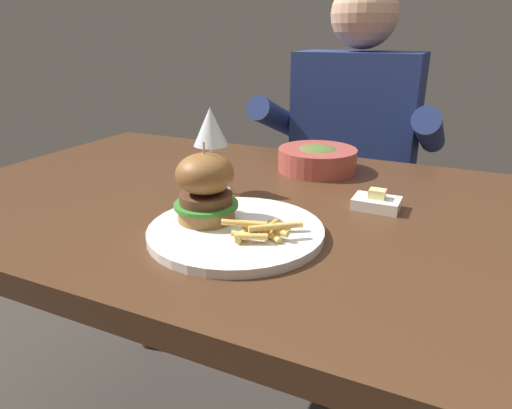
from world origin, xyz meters
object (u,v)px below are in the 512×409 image
wine_glass (211,131)px  butter_dish (377,202)px  main_plate (236,231)px  soup_bowl (317,159)px  diner_person (351,188)px  burger_sandwich (205,187)px

wine_glass → butter_dish: size_ratio=2.05×
main_plate → butter_dish: bearing=50.2°
main_plate → butter_dish: butter_dish is taller
soup_bowl → diner_person: size_ratio=0.15×
main_plate → soup_bowl: 0.39m
diner_person → soup_bowl: bearing=-87.7°
burger_sandwich → butter_dish: bearing=41.0°
butter_dish → diner_person: diner_person is taller
wine_glass → diner_person: diner_person is taller
main_plate → butter_dish: size_ratio=3.37×
soup_bowl → burger_sandwich: bearing=-98.8°
burger_sandwich → butter_dish: burger_sandwich is taller
burger_sandwich → diner_person: diner_person is taller
soup_bowl → main_plate: bearing=-90.4°
burger_sandwich → soup_bowl: burger_sandwich is taller
main_plate → diner_person: diner_person is taller
butter_dish → soup_bowl: soup_bowl is taller
main_plate → soup_bowl: size_ratio=1.55×
wine_glass → butter_dish: wine_glass is taller
wine_glass → burger_sandwich: bearing=-62.7°
wine_glass → soup_bowl: bearing=58.9°
main_plate → burger_sandwich: bearing=171.9°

